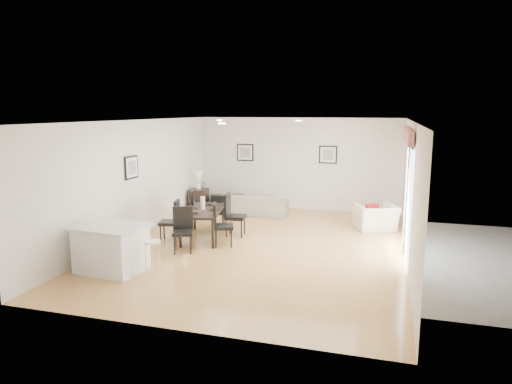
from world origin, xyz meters
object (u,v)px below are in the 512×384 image
(armchair, at_px, (376,217))
(dining_chair_wfar, at_px, (188,209))
(dining_chair_enear, at_px, (220,222))
(side_table, at_px, (199,200))
(sofa, at_px, (251,204))
(bar_stool, at_px, (153,246))
(dining_chair_foot, at_px, (219,209))
(coffee_table, at_px, (227,202))
(dining_table, at_px, (203,212))
(dining_chair_wnear, at_px, (173,218))
(dining_chair_efar, at_px, (232,212))
(dining_chair_head, at_px, (183,227))
(kitchen_island, at_px, (111,248))

(armchair, relative_size, dining_chair_wfar, 0.95)
(dining_chair_enear, height_order, side_table, dining_chair_enear)
(sofa, height_order, bar_stool, bar_stool)
(dining_chair_wfar, xyz_separation_m, dining_chair_enear, (1.14, -0.87, -0.04))
(dining_chair_foot, height_order, coffee_table, dining_chair_foot)
(dining_table, bearing_deg, dining_chair_wnear, -157.95)
(dining_chair_efar, bearing_deg, dining_table, 119.39)
(dining_chair_wfar, height_order, side_table, dining_chair_wfar)
(sofa, xyz_separation_m, dining_chair_enear, (0.22, -3.06, 0.23))
(dining_chair_efar, distance_m, coffee_table, 2.99)
(dining_table, relative_size, bar_stool, 2.78)
(dining_chair_wfar, xyz_separation_m, side_table, (-0.63, 2.15, -0.24))
(coffee_table, bearing_deg, sofa, -50.73)
(dining_chair_efar, relative_size, dining_chair_head, 1.08)
(dining_chair_head, xyz_separation_m, coffee_table, (-0.52, 4.16, -0.32))
(armchair, height_order, side_table, side_table)
(sofa, xyz_separation_m, armchair, (3.43, -0.73, 0.02))
(armchair, relative_size, dining_chair_head, 1.04)
(dining_chair_efar, distance_m, side_table, 2.82)
(dining_chair_wfar, bearing_deg, dining_chair_wnear, -22.48)
(dining_chair_foot, height_order, bar_stool, dining_chair_foot)
(dining_chair_wnear, height_order, dining_chair_efar, dining_chair_efar)
(dining_chair_head, bearing_deg, coffee_table, 75.91)
(dining_chair_efar, distance_m, dining_chair_foot, 0.83)
(dining_chair_head, distance_m, side_table, 3.79)
(armchair, height_order, dining_chair_wfar, dining_chair_wfar)
(coffee_table, distance_m, kitchen_island, 5.63)
(dining_chair_wnear, xyz_separation_m, kitchen_island, (-0.21, -2.08, -0.09))
(armchair, bearing_deg, kitchen_island, 19.83)
(sofa, bearing_deg, coffee_table, -33.07)
(dining_chair_foot, relative_size, coffee_table, 0.84)
(sofa, relative_size, armchair, 2.12)
(dining_chair_wnear, distance_m, coffee_table, 3.56)
(dining_chair_wfar, distance_m, dining_chair_head, 1.55)
(dining_chair_efar, bearing_deg, dining_chair_enear, 174.87)
(armchair, distance_m, side_table, 5.04)
(armchair, height_order, dining_table, dining_table)
(dining_chair_wnear, distance_m, bar_stool, 2.17)
(dining_chair_foot, relative_size, bar_stool, 1.33)
(dining_table, relative_size, coffee_table, 1.77)
(dining_chair_foot, xyz_separation_m, kitchen_island, (-0.79, -3.48, -0.04))
(coffee_table, height_order, side_table, side_table)
(side_table, bearing_deg, dining_chair_wnear, -78.01)
(dining_chair_wnear, distance_m, dining_chair_foot, 1.52)
(dining_chair_enear, xyz_separation_m, dining_chair_efar, (-0.01, 0.83, 0.04))
(sofa, relative_size, side_table, 3.09)
(dining_chair_efar, xyz_separation_m, dining_chair_foot, (-0.55, 0.62, -0.09))
(dining_table, relative_size, dining_chair_enear, 1.87)
(dining_chair_wnear, relative_size, dining_chair_enear, 1.00)
(sofa, distance_m, armchair, 3.51)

